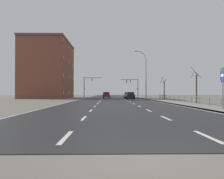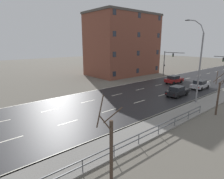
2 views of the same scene
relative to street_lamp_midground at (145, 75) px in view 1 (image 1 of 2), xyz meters
The scene contains 14 objects.
ground_plane 9.58m from the street_lamp_midground, 159.43° to the left, with size 160.00×160.00×0.12m.
road_asphalt_strip 17.37m from the street_lamp_midground, 116.68° to the left, with size 14.00×120.00×0.03m.
sidewalk_right 15.72m from the street_lamp_midground, 86.14° to the left, with size 3.00×120.00×0.12m.
guardrail 22.24m from the street_lamp_midground, 83.62° to the right, with size 0.07×36.08×1.00m.
street_lamp_midground is the anchor object (origin of this frame).
highway_sign 32.55m from the street_lamp_midground, 88.30° to the right, with size 0.09×0.68×3.53m.
traffic_signal_right 16.26m from the street_lamp_midground, 93.05° to the left, with size 5.19×0.36×5.53m.
traffic_signal_left 20.62m from the street_lamp_midground, 134.33° to the left, with size 5.20×0.36×5.97m.
car_far_left 5.69m from the street_lamp_midground, 161.34° to the left, with size 1.91×4.14×1.57m.
car_near_left 13.37m from the street_lamp_midground, 134.49° to the left, with size 2.01×4.19×1.57m.
car_distant 10.00m from the street_lamp_midground, 111.25° to the left, with size 1.92×4.14×1.57m.
brick_building 25.86m from the street_lamp_midground, 159.22° to the left, with size 10.86×17.50×14.95m.
bare_tree_mid 19.11m from the street_lamp_midground, 76.75° to the right, with size 1.36×1.66×5.24m.
bare_tree_far 5.34m from the street_lamp_midground, 32.91° to the right, with size 1.42×1.39×4.95m.
Camera 1 is at (-0.96, -5.38, 1.48)m, focal length 36.18 mm.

